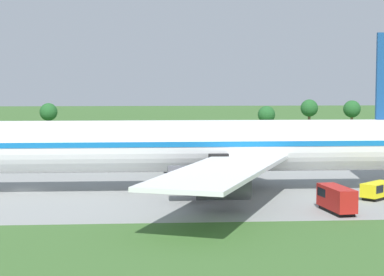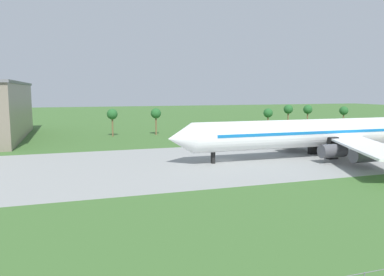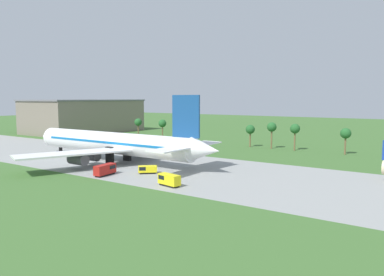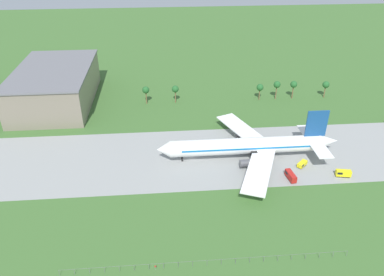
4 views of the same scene
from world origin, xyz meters
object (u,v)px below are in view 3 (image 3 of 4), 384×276
Objects in this scene: fuel_truck at (169,180)px; catering_van at (147,169)px; jet_airliner at (116,143)px; baggage_tug at (105,169)px; terminal_building at (84,116)px.

fuel_truck is 1.19× the size of catering_van.
fuel_truck is (32.29, -15.39, -4.24)m from jet_airliner.
baggage_tug is 126.26m from terminal_building.
jet_airliner is 107.09m from terminal_building.
jet_airliner reaches higher than catering_van.
catering_van is (19.30, -7.87, -4.55)m from jet_airliner.
terminal_building is at bearing 142.86° from baggage_tug.
fuel_truck is at bearing -30.06° from catering_van.
catering_van is at bearing 149.94° from fuel_truck.
terminal_building is (-120.44, 76.10, 7.81)m from fuel_truck.
baggage_tug is at bearing -132.99° from catering_van.
catering_van is (-12.99, 7.52, -0.31)m from fuel_truck.
baggage_tug is 10.27m from catering_van.
terminal_building is (-88.15, 60.71, 3.57)m from jet_airliner.
jet_airliner is 36.02m from fuel_truck.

